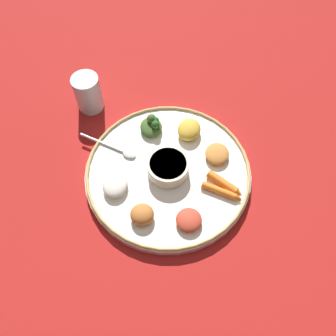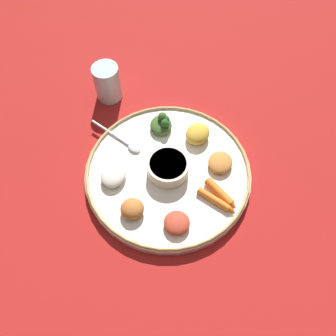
{
  "view_description": "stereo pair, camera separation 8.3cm",
  "coord_description": "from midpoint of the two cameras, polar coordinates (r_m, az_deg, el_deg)",
  "views": [
    {
      "loc": [
        -0.42,
        0.04,
        0.75
      ],
      "look_at": [
        0.0,
        0.0,
        0.04
      ],
      "focal_mm": 37.78,
      "sensor_mm": 36.0,
      "label": 1
    },
    {
      "loc": [
        -0.42,
        -0.04,
        0.75
      ],
      "look_at": [
        0.0,
        0.0,
        0.04
      ],
      "focal_mm": 37.78,
      "sensor_mm": 36.0,
      "label": 2
    }
  ],
  "objects": [
    {
      "name": "ground_plane",
      "position": [
        0.86,
        2.75,
        -1.45
      ],
      "size": [
        2.4,
        2.4,
        0.0
      ],
      "primitive_type": "plane",
      "color": "maroon"
    },
    {
      "name": "platter",
      "position": [
        0.85,
        2.78,
        -1.11
      ],
      "size": [
        0.4,
        0.4,
        0.02
      ],
      "primitive_type": "cylinder",
      "color": "white",
      "rests_on": "ground_plane"
    },
    {
      "name": "platter_rim",
      "position": [
        0.84,
        2.82,
        -0.65
      ],
      "size": [
        0.39,
        0.39,
        0.01
      ],
      "primitive_type": "torus",
      "color": "tan",
      "rests_on": "platter"
    },
    {
      "name": "center_bowl",
      "position": [
        0.83,
        2.87,
        -0.06
      ],
      "size": [
        0.1,
        0.1,
        0.04
      ],
      "color": "beige",
      "rests_on": "platter"
    },
    {
      "name": "spoon",
      "position": [
        0.89,
        -4.61,
        4.15
      ],
      "size": [
        0.1,
        0.14,
        0.01
      ],
      "color": "silver",
      "rests_on": "platter"
    },
    {
      "name": "greens_pile",
      "position": [
        0.9,
        1.64,
        6.95
      ],
      "size": [
        0.07,
        0.06,
        0.04
      ],
      "color": "#385623",
      "rests_on": "platter"
    },
    {
      "name": "carrot_near_spoon",
      "position": [
        0.81,
        10.67,
        -5.46
      ],
      "size": [
        0.06,
        0.09,
        0.02
      ],
      "color": "orange",
      "rests_on": "platter"
    },
    {
      "name": "carrot_outer",
      "position": [
        0.82,
        11.42,
        -4.36
      ],
      "size": [
        0.08,
        0.08,
        0.02
      ],
      "color": "orange",
      "rests_on": "platter"
    },
    {
      "name": "mound_rice_white",
      "position": [
        0.83,
        -6.0,
        -1.39
      ],
      "size": [
        0.08,
        0.07,
        0.03
      ],
      "primitive_type": "ellipsoid",
      "rotation": [
        0.0,
        0.0,
        6.1
      ],
      "color": "silver",
      "rests_on": "platter"
    },
    {
      "name": "mound_squash",
      "position": [
        0.86,
        11.18,
        0.65
      ],
      "size": [
        0.08,
        0.07,
        0.02
      ],
      "primitive_type": "ellipsoid",
      "rotation": [
        0.0,
        0.0,
        2.87
      ],
      "color": "#C67A38",
      "rests_on": "platter"
    },
    {
      "name": "mound_berbere_red",
      "position": [
        0.78,
        4.52,
        -9.1
      ],
      "size": [
        0.07,
        0.07,
        0.02
      ],
      "primitive_type": "ellipsoid",
      "rotation": [
        0.0,
        0.0,
        1.93
      ],
      "color": "#B73D28",
      "rests_on": "platter"
    },
    {
      "name": "mound_chickpea",
      "position": [
        0.78,
        -2.77,
        -6.85
      ],
      "size": [
        0.06,
        0.06,
        0.03
      ],
      "primitive_type": "ellipsoid",
      "rotation": [
        0.0,
        0.0,
        1.43
      ],
      "color": "#B2662D",
      "rests_on": "platter"
    },
    {
      "name": "mound_lentil_yellow",
      "position": [
        0.89,
        7.48,
        5.29
      ],
      "size": [
        0.08,
        0.08,
        0.03
      ],
      "primitive_type": "ellipsoid",
      "rotation": [
        0.0,
        0.0,
        5.81
      ],
      "color": "gold",
      "rests_on": "platter"
    },
    {
      "name": "drinking_glass",
      "position": [
        0.99,
        -7.29,
        13.06
      ],
      "size": [
        0.07,
        0.07,
        0.1
      ],
      "color": "silver",
      "rests_on": "ground_plane"
    }
  ]
}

